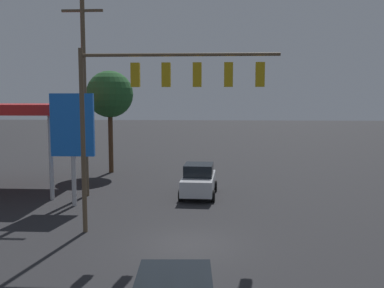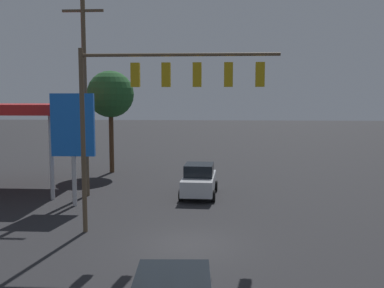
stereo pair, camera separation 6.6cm
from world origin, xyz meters
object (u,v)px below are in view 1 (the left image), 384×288
(utility_pole, at_px, (84,95))
(price_sign, at_px, (72,129))
(street_tree, at_px, (110,95))
(traffic_signal_assembly, at_px, (162,91))
(sedan_far, at_px, (199,180))

(utility_pole, xyz_separation_m, price_sign, (-0.06, 2.42, -1.81))
(utility_pole, distance_m, street_tree, 8.20)
(utility_pole, bearing_deg, street_tree, -86.06)
(traffic_signal_assembly, bearing_deg, price_sign, -39.45)
(street_tree, bearing_deg, traffic_signal_assembly, 111.85)
(traffic_signal_assembly, relative_size, sedan_far, 1.87)
(traffic_signal_assembly, distance_m, sedan_far, 8.96)
(traffic_signal_assembly, xyz_separation_m, sedan_far, (-1.22, -7.22, -5.15))
(traffic_signal_assembly, height_order, sedan_far, traffic_signal_assembly)
(street_tree, bearing_deg, price_sign, 93.35)
(utility_pole, height_order, price_sign, utility_pole)
(price_sign, height_order, street_tree, street_tree)
(street_tree, bearing_deg, utility_pole, 93.94)
(sedan_far, relative_size, street_tree, 0.56)
(price_sign, height_order, sedan_far, price_sign)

